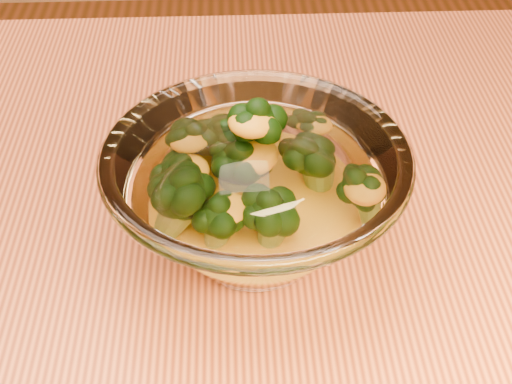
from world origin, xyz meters
TOP-DOWN VIEW (x-y plane):
  - glass_bowl at (0.06, 0.05)m, footprint 0.20×0.20m
  - cheese_sauce at (0.06, 0.05)m, footprint 0.10×0.10m
  - broccoli_heap at (0.05, 0.06)m, footprint 0.14×0.11m

SIDE VIEW (x-z plane):
  - cheese_sauce at x=0.06m, z-range 0.76..0.79m
  - glass_bowl at x=0.06m, z-range 0.75..0.84m
  - broccoli_heap at x=0.05m, z-range 0.77..0.84m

